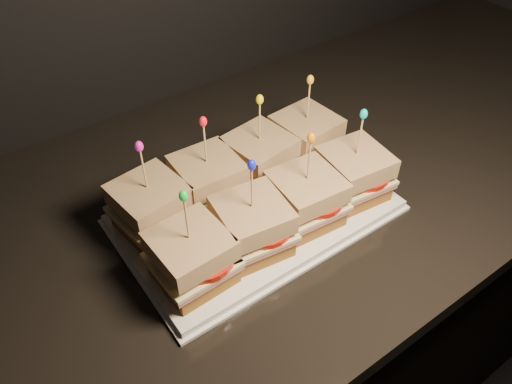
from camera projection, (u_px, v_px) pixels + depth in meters
cabinet at (175, 384)px, 1.11m from camera, size 2.50×0.69×0.88m
granite_slab at (143, 249)px, 0.80m from camera, size 2.54×0.73×0.04m
platter at (256, 212)px, 0.82m from camera, size 0.43×0.26×0.02m
platter_rim at (256, 215)px, 0.83m from camera, size 0.44×0.28×0.01m
sandwich_0_bread_bot at (154, 220)px, 0.78m from camera, size 0.11×0.11×0.03m
sandwich_0_ham at (152, 212)px, 0.77m from camera, size 0.12×0.11×0.01m
sandwich_0_cheese at (152, 209)px, 0.76m from camera, size 0.12×0.12×0.01m
sandwich_0_tomato at (160, 205)px, 0.76m from camera, size 0.10×0.10×0.01m
sandwich_0_bread_top at (149, 195)px, 0.74m from camera, size 0.11×0.11×0.03m
sandwich_0_pick at (144, 171)px, 0.71m from camera, size 0.00×0.00×0.09m
sandwich_0_frill at (139, 146)px, 0.68m from camera, size 0.01×0.01×0.02m
sandwich_1_bread_bot at (209, 194)px, 0.82m from camera, size 0.10×0.10×0.03m
sandwich_1_ham at (209, 187)px, 0.81m from camera, size 0.11×0.11×0.01m
sandwich_1_cheese at (208, 183)px, 0.81m from camera, size 0.11×0.11×0.01m
sandwich_1_tomato at (216, 179)px, 0.80m from camera, size 0.10×0.10×0.01m
sandwich_1_bread_top at (207, 170)px, 0.79m from camera, size 0.10×0.10×0.03m
sandwich_1_pick at (205, 146)px, 0.75m from camera, size 0.00×0.00×0.09m
sandwich_1_frill at (203, 121)px, 0.72m from camera, size 0.01×0.01×0.02m
sandwich_2_bread_bot at (259, 171)px, 0.87m from camera, size 0.11×0.11×0.03m
sandwich_2_ham at (259, 163)px, 0.85m from camera, size 0.12×0.11×0.01m
sandwich_2_cheese at (259, 160)px, 0.85m from camera, size 0.12×0.12×0.01m
sandwich_2_tomato at (267, 156)px, 0.85m from camera, size 0.10×0.10×0.01m
sandwich_2_bread_top at (259, 147)px, 0.83m from camera, size 0.11×0.11×0.03m
sandwich_2_pick at (260, 124)px, 0.80m from camera, size 0.00×0.00×0.09m
sandwich_2_frill at (260, 99)px, 0.77m from camera, size 0.01×0.01×0.02m
sandwich_3_bread_bot at (304, 150)px, 0.91m from camera, size 0.10×0.10×0.03m
sandwich_3_ham at (305, 142)px, 0.90m from camera, size 0.11×0.11×0.01m
sandwich_3_cheese at (305, 139)px, 0.89m from camera, size 0.11×0.11×0.01m
sandwich_3_tomato at (313, 135)px, 0.89m from camera, size 0.10×0.10×0.01m
sandwich_3_bread_top at (306, 126)px, 0.87m from camera, size 0.10×0.10×0.03m
sandwich_3_pick at (308, 103)px, 0.84m from camera, size 0.00×0.00×0.09m
sandwich_3_frill at (310, 80)px, 0.81m from camera, size 0.01×0.01×0.02m
sandwich_4_bread_bot at (194, 271)px, 0.71m from camera, size 0.10×0.10×0.03m
sandwich_4_ham at (192, 263)px, 0.69m from camera, size 0.11×0.11×0.01m
sandwich_4_cheese at (192, 260)px, 0.69m from camera, size 0.11×0.11×0.01m
sandwich_4_tomato at (201, 255)px, 0.69m from camera, size 0.10×0.10×0.01m
sandwich_4_bread_top at (190, 246)px, 0.67m from camera, size 0.10×0.10×0.03m
sandwich_4_pick at (187, 222)px, 0.64m from camera, size 0.00×0.00×0.09m
sandwich_4_frill at (183, 196)px, 0.61m from camera, size 0.01×0.01×0.02m
sandwich_5_bread_bot at (252, 239)px, 0.75m from camera, size 0.11×0.11×0.03m
sandwich_5_ham at (252, 231)px, 0.74m from camera, size 0.12×0.12×0.01m
sandwich_5_cheese at (252, 228)px, 0.73m from camera, size 0.12×0.12×0.01m
sandwich_5_tomato at (261, 224)px, 0.73m from camera, size 0.10×0.10×0.01m
sandwich_5_bread_top at (252, 214)px, 0.71m from camera, size 0.11×0.11×0.03m
sandwich_5_pick at (252, 190)px, 0.68m from camera, size 0.00×0.00×0.09m
sandwich_5_frill at (252, 165)px, 0.65m from camera, size 0.01×0.01×0.02m
sandwich_6_bread_bot at (304, 211)px, 0.79m from camera, size 0.10×0.10×0.03m
sandwich_6_ham at (305, 204)px, 0.78m from camera, size 0.11×0.11×0.01m
sandwich_6_cheese at (305, 200)px, 0.78m from camera, size 0.12×0.11×0.01m
sandwich_6_tomato at (314, 196)px, 0.77m from camera, size 0.10×0.10×0.01m
sandwich_6_bread_top at (307, 187)px, 0.76m from camera, size 0.11×0.11×0.03m
sandwich_6_pick at (309, 163)px, 0.73m from camera, size 0.00×0.00×0.09m
sandwich_6_frill at (311, 138)px, 0.69m from camera, size 0.01×0.01×0.02m
sandwich_7_bread_bot at (351, 186)px, 0.84m from camera, size 0.11×0.11×0.03m
sandwich_7_ham at (352, 179)px, 0.82m from camera, size 0.12×0.11×0.01m
sandwich_7_cheese at (353, 176)px, 0.82m from camera, size 0.12×0.12×0.01m
sandwich_7_tomato at (362, 171)px, 0.82m from camera, size 0.10×0.10×0.01m
sandwich_7_bread_top at (355, 162)px, 0.80m from camera, size 0.11×0.11×0.03m
sandwich_7_pick at (359, 139)px, 0.77m from camera, size 0.00×0.00×0.09m
sandwich_7_frill at (364, 114)px, 0.74m from camera, size 0.01×0.01×0.02m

